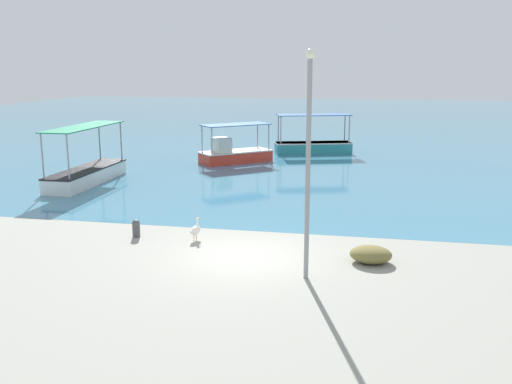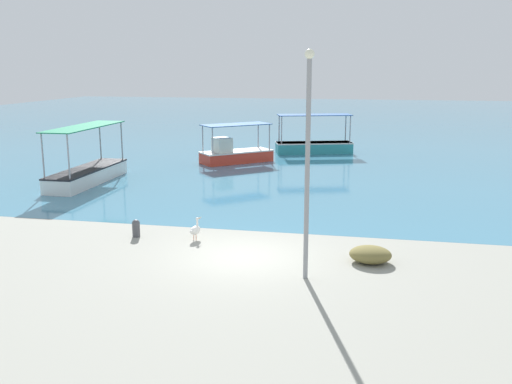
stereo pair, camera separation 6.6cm
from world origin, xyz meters
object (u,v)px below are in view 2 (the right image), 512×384
object	(u,v)px
fishing_boat_outer	(314,145)
lamp_post	(308,156)
pelican	(195,230)
mooring_bollard	(136,228)
net_pile	(370,254)
fishing_boat_center	(87,172)
fishing_boat_far_left	(235,153)

from	to	relation	value
fishing_boat_outer	lamp_post	xyz separation A→B (m)	(2.32, -24.80, 3.09)
pelican	mooring_bollard	world-z (taller)	pelican
net_pile	mooring_bollard	bearing A→B (deg)	172.27
pelican	lamp_post	distance (m)	6.21
fishing_boat_center	mooring_bollard	distance (m)	10.86
fishing_boat_outer	mooring_bollard	distance (m)	22.28
fishing_boat_outer	mooring_bollard	xyz separation A→B (m)	(-4.25, -21.87, -0.23)
fishing_boat_far_left	mooring_bollard	bearing A→B (deg)	-88.73
fishing_boat_outer	pelican	world-z (taller)	fishing_boat_outer
mooring_bollard	net_pile	world-z (taller)	mooring_bollard
fishing_boat_outer	net_pile	bearing A→B (deg)	-79.68
fishing_boat_center	pelican	size ratio (longest dim) A/B	8.22
lamp_post	net_pile	distance (m)	4.26
fishing_boat_outer	net_pile	xyz separation A→B (m)	(4.19, -23.02, -0.30)
pelican	mooring_bollard	distance (m)	2.24
fishing_boat_center	pelican	xyz separation A→B (m)	(8.73, -8.63, -0.22)
fishing_boat_far_left	mooring_bollard	world-z (taller)	fishing_boat_far_left
mooring_bollard	net_pile	distance (m)	8.52
fishing_boat_far_left	lamp_post	bearing A→B (deg)	-70.59
fishing_boat_far_left	net_pile	size ratio (longest dim) A/B	3.47
lamp_post	fishing_boat_outer	bearing A→B (deg)	95.35
lamp_post	fishing_boat_center	bearing A→B (deg)	138.34
fishing_boat_center	net_pile	size ratio (longest dim) A/B	4.91
mooring_bollard	fishing_boat_far_left	bearing A→B (deg)	91.27
pelican	lamp_post	size ratio (longest dim) A/B	0.12
fishing_boat_far_left	lamp_post	xyz separation A→B (m)	(6.95, -19.73, 3.03)
fishing_boat_outer	pelican	xyz separation A→B (m)	(-2.01, -21.80, -0.19)
fishing_boat_far_left	net_pile	world-z (taller)	fishing_boat_far_left
fishing_boat_outer	fishing_boat_far_left	size ratio (longest dim) A/B	1.22
fishing_boat_outer	lamp_post	distance (m)	25.10
fishing_boat_outer	lamp_post	bearing A→B (deg)	-84.65
fishing_boat_far_left	pelican	xyz separation A→B (m)	(2.62, -16.73, -0.25)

